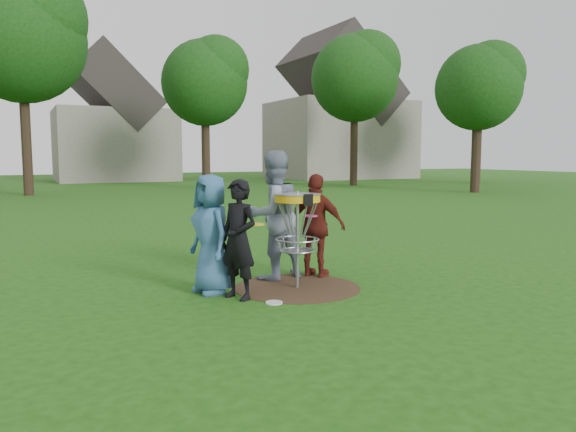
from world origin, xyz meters
name	(u,v)px	position (x,y,z in m)	size (l,w,h in m)	color
ground	(297,288)	(0.00, 0.00, 0.00)	(100.00, 100.00, 0.00)	#19470F
dirt_patch	(297,287)	(0.00, 0.00, 0.00)	(1.80, 1.80, 0.01)	#47331E
player_blue	(211,234)	(-1.18, 0.27, 0.81)	(0.80, 0.52, 1.63)	#305B86
player_black	(239,239)	(-0.96, -0.19, 0.79)	(0.57, 0.38, 1.57)	black
player_grey	(273,215)	(-0.05, 0.71, 0.97)	(0.95, 0.74, 1.95)	gray
player_maroon	(316,226)	(0.60, 0.53, 0.80)	(0.94, 0.39, 1.60)	#5A1B14
disc_on_grass	(274,303)	(-0.64, -0.62, 0.01)	(0.22, 0.22, 0.02)	silver
disc_golf_basket	(297,217)	(0.00, 0.00, 1.02)	(0.66, 0.67, 1.38)	#9EA0A5
held_discs	(271,215)	(-0.31, 0.21, 1.03)	(1.52, 0.79, 0.25)	#FFA11C
tree_row	(104,61)	(0.44, 20.67, 6.21)	(51.20, 17.42, 9.90)	#38281C
house_row	(144,122)	(4.78, 33.07, 4.14)	(44.50, 10.65, 11.62)	gray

